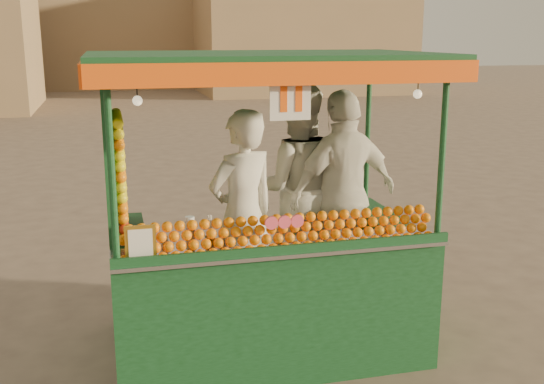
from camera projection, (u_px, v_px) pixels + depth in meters
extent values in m
plane|color=brown|center=(317.00, 344.00, 5.46)|extent=(90.00, 90.00, 0.00)
cube|color=#927353|center=(300.00, 36.00, 29.15)|extent=(9.00, 6.00, 5.00)
cube|color=#927353|center=(94.00, 15.00, 32.42)|extent=(14.00, 7.00, 7.00)
cube|color=#0F3A18|center=(264.00, 328.00, 5.44)|extent=(2.42, 1.49, 0.28)
cylinder|color=black|center=(163.00, 336.00, 5.23)|extent=(0.34, 0.09, 0.34)
cylinder|color=black|center=(358.00, 315.00, 5.63)|extent=(0.34, 0.09, 0.34)
cube|color=#0F3A18|center=(283.00, 299.00, 4.75)|extent=(2.42, 0.28, 0.75)
cube|color=#0F3A18|center=(130.00, 278.00, 5.15)|extent=(0.28, 1.21, 0.75)
cube|color=#0F3A18|center=(380.00, 256.00, 5.66)|extent=(0.28, 1.21, 0.75)
cube|color=#B2B2B7|center=(282.00, 248.00, 4.68)|extent=(2.42, 0.43, 0.03)
cylinder|color=#0F3A18|center=(112.00, 173.00, 4.14)|extent=(0.05, 0.05, 1.31)
cylinder|color=#0F3A18|center=(442.00, 156.00, 4.70)|extent=(0.05, 0.05, 1.31)
cylinder|color=#0F3A18|center=(110.00, 139.00, 5.46)|extent=(0.05, 0.05, 1.31)
cylinder|color=#0F3A18|center=(368.00, 130.00, 6.01)|extent=(0.05, 0.05, 1.31)
cube|color=#0F3A18|center=(263.00, 58.00, 4.91)|extent=(2.61, 1.68, 0.07)
cube|color=#FE570E|center=(294.00, 74.00, 4.14)|extent=(2.61, 0.04, 0.15)
cube|color=#FE570E|center=(241.00, 63.00, 5.72)|extent=(2.61, 0.04, 0.15)
cube|color=#FE570E|center=(85.00, 70.00, 4.62)|extent=(0.04, 1.68, 0.15)
cube|color=#FE570E|center=(420.00, 66.00, 5.24)|extent=(0.04, 1.68, 0.15)
cylinder|color=#FF4D66|center=(284.00, 222.00, 4.51)|extent=(0.09, 0.02, 0.09)
cube|color=gold|center=(141.00, 244.00, 4.29)|extent=(0.21, 0.02, 0.26)
cube|color=white|center=(290.00, 99.00, 4.25)|extent=(0.28, 0.01, 0.28)
sphere|color=#FFE5B2|center=(137.00, 101.00, 4.14)|extent=(0.07, 0.07, 0.07)
sphere|color=#FFE5B2|center=(418.00, 94.00, 4.61)|extent=(0.07, 0.07, 0.07)
imported|color=beige|center=(243.00, 215.00, 5.19)|extent=(0.73, 0.63, 1.70)
imported|color=silver|center=(296.00, 188.00, 5.75)|extent=(0.99, 0.82, 1.86)
imported|color=white|center=(344.00, 194.00, 5.62)|extent=(1.14, 0.70, 1.82)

